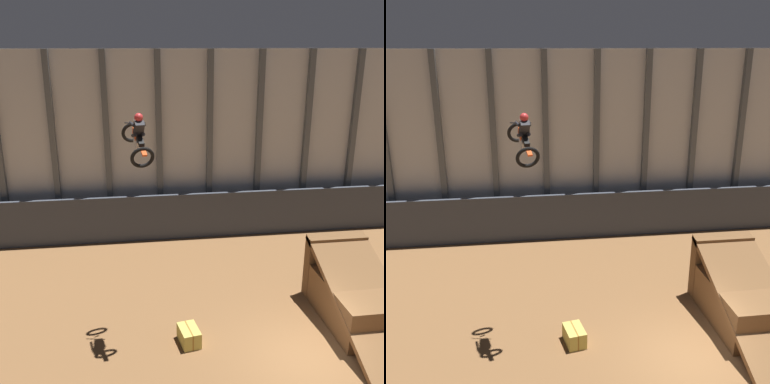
{
  "view_description": "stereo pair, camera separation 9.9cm",
  "coord_description": "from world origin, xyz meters",
  "views": [
    {
      "loc": [
        -5.21,
        -11.2,
        9.47
      ],
      "look_at": [
        -3.0,
        4.61,
        4.2
      ],
      "focal_mm": 42.0,
      "sensor_mm": 36.0,
      "label": 1
    },
    {
      "loc": [
        -5.11,
        -11.22,
        9.47
      ],
      "look_at": [
        -3.0,
        4.61,
        4.2
      ],
      "focal_mm": 42.0,
      "sensor_mm": 36.0,
      "label": 2
    }
  ],
  "objects": [
    {
      "name": "ground_plane",
      "position": [
        0.0,
        0.0,
        0.0
      ],
      "size": [
        60.0,
        60.0,
        0.0
      ],
      "primitive_type": "plane",
      "color": "brown"
    },
    {
      "name": "dirt_ramp",
      "position": [
        2.49,
        2.05,
        0.89
      ],
      "size": [
        2.31,
        5.74,
        2.64
      ],
      "color": "brown",
      "rests_on": "ground_plane"
    },
    {
      "name": "arena_back_wall",
      "position": [
        0.0,
        10.77,
        4.64
      ],
      "size": [
        32.0,
        0.4,
        9.28
      ],
      "color": "silver",
      "rests_on": "ground_plane"
    },
    {
      "name": "lower_barrier",
      "position": [
        0.0,
        9.83,
        1.18
      ],
      "size": [
        31.36,
        0.2,
        2.36
      ],
      "color": "#383D47",
      "rests_on": "ground_plane"
    },
    {
      "name": "rider_bike_solo",
      "position": [
        -4.98,
        2.33,
        6.75
      ],
      "size": [
        1.03,
        1.9,
        1.67
      ],
      "rotation": [
        0.38,
        0.0,
        0.19
      ],
      "color": "black"
    },
    {
      "name": "hay_bale_trackside",
      "position": [
        -3.56,
        1.31,
        0.28
      ],
      "size": [
        0.75,
        0.99,
        0.57
      ],
      "rotation": [
        0.0,
        0.0,
        1.74
      ],
      "color": "#CCB751",
      "rests_on": "ground_plane"
    }
  ]
}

